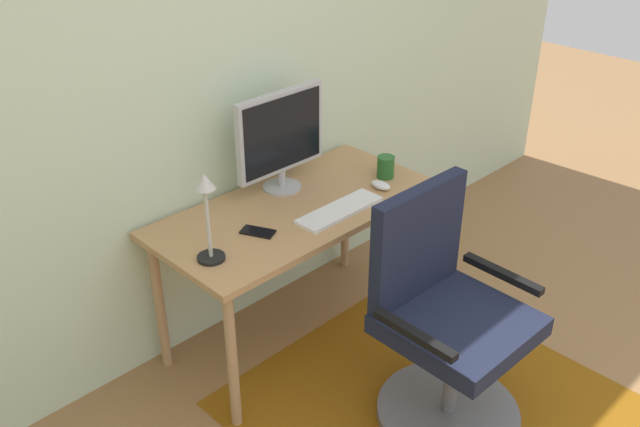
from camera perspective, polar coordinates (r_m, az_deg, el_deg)
wall_back at (r=2.95m, az=-12.32°, el=11.16°), size 6.00×0.10×2.60m
area_rug at (r=3.13m, az=8.89°, el=-15.25°), size 1.42×1.42×0.01m
desk at (r=3.12m, az=-1.92°, el=-0.61°), size 1.31×0.63×0.71m
monitor at (r=3.13m, az=-3.25°, el=6.41°), size 0.49×0.18×0.47m
keyboard at (r=3.03m, az=1.64°, el=0.26°), size 0.43×0.13×0.02m
computer_mouse at (r=3.24m, az=5.02°, el=2.33°), size 0.06×0.10×0.03m
coffee_cup at (r=3.33m, az=5.42°, el=3.84°), size 0.08×0.08×0.11m
cell_phone at (r=2.89m, az=-5.13°, el=-1.51°), size 0.12×0.16×0.01m
desk_lamp at (r=2.63m, az=-9.31°, el=0.47°), size 0.11×0.11×0.37m
office_chair at (r=2.85m, az=10.21°, el=-9.82°), size 0.60×0.60×1.01m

